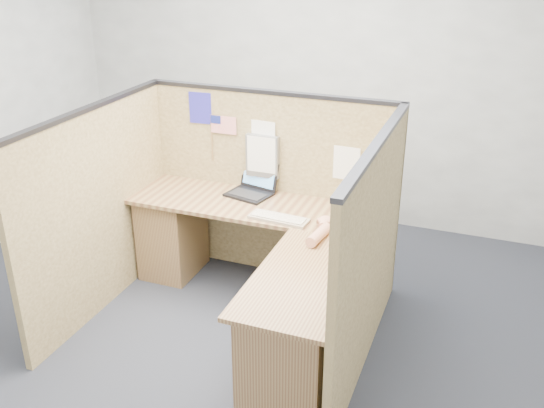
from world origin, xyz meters
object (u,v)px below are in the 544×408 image
at_px(l_desk, 260,272).
at_px(laptop, 252,186).
at_px(keyboard, 279,218).
at_px(mouse, 325,224).

distance_m(l_desk, laptop, 0.77).
height_order(laptop, keyboard, laptop).
xyz_separation_m(l_desk, keyboard, (0.07, 0.19, 0.35)).
relative_size(l_desk, mouse, 17.26).
bearing_deg(laptop, l_desk, -50.05).
bearing_deg(l_desk, keyboard, 68.82).
distance_m(keyboard, mouse, 0.34).
bearing_deg(keyboard, l_desk, -107.08).
xyz_separation_m(l_desk, mouse, (0.41, 0.20, 0.36)).
distance_m(l_desk, keyboard, 0.41).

